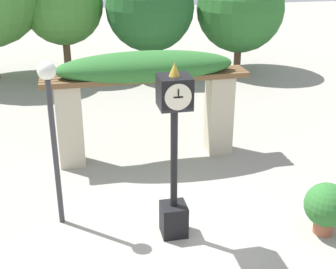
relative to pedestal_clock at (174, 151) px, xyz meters
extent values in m
plane|color=gray|center=(0.07, -0.09, -1.65)|extent=(60.00, 60.00, 0.00)
cube|color=black|center=(0.00, 0.00, -1.35)|extent=(0.45, 0.45, 0.60)
cylinder|color=black|center=(0.00, 0.00, -0.15)|extent=(0.12, 0.12, 1.81)
cylinder|color=gold|center=(0.00, 0.00, 0.77)|extent=(0.20, 0.20, 0.04)
cube|color=black|center=(0.00, 0.00, 1.05)|extent=(0.52, 0.52, 0.52)
cylinder|color=beige|center=(0.00, -0.27, 1.05)|extent=(0.43, 0.02, 0.43)
cylinder|color=beige|center=(0.00, 0.27, 1.05)|extent=(0.43, 0.02, 0.43)
cube|color=black|center=(0.00, -0.29, 1.05)|extent=(0.15, 0.01, 0.02)
cube|color=black|center=(0.00, -0.29, 1.12)|extent=(0.02, 0.01, 0.14)
cone|color=gold|center=(0.00, 0.00, 1.43)|extent=(0.18, 0.18, 0.22)
cube|color=#BCB299|center=(-1.73, 3.28, -0.67)|extent=(0.58, 0.58, 1.98)
cube|color=#BCB299|center=(1.87, 3.28, -0.67)|extent=(0.58, 0.58, 1.98)
cube|color=brown|center=(0.07, 2.99, 0.38)|extent=(4.78, 0.16, 0.12)
cube|color=brown|center=(0.07, 3.19, 0.38)|extent=(4.78, 0.16, 0.12)
cube|color=brown|center=(0.07, 3.38, 0.38)|extent=(4.78, 0.16, 0.12)
cube|color=brown|center=(0.07, 3.58, 0.38)|extent=(4.78, 0.16, 0.12)
ellipsoid|color=#2D6B2D|center=(0.07, 3.28, 0.62)|extent=(4.10, 1.18, 0.70)
cylinder|color=#9E563D|center=(2.68, -0.53, -1.51)|extent=(0.36, 0.36, 0.28)
sphere|color=#2D6B2D|center=(2.68, -0.53, -1.07)|extent=(0.80, 0.80, 0.80)
cylinder|color=#333338|center=(-2.00, 0.81, -0.26)|extent=(0.10, 0.10, 2.80)
sphere|color=white|center=(-2.00, 0.81, 1.30)|extent=(0.32, 0.32, 0.32)
cylinder|color=brown|center=(-1.73, 11.43, -0.85)|extent=(0.28, 0.28, 1.61)
sphere|color=#427F33|center=(-1.73, 11.43, 1.00)|extent=(3.00, 3.00, 3.00)
cylinder|color=brown|center=(1.45, 10.73, -0.95)|extent=(0.28, 0.28, 1.40)
sphere|color=#235B28|center=(1.45, 10.73, 0.92)|extent=(3.33, 3.33, 3.33)
cylinder|color=brown|center=(4.95, 10.52, -1.02)|extent=(0.28, 0.28, 1.27)
sphere|color=#2D6B2D|center=(4.95, 10.52, 0.81)|extent=(3.38, 3.38, 3.38)
camera|label=1|loc=(-1.57, -7.00, 3.35)|focal=50.00mm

